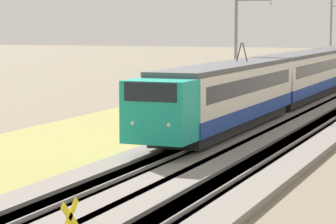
% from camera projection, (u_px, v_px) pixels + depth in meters
% --- Properties ---
extents(ballast_main, '(240.00, 4.40, 0.30)m').
position_uv_depth(ballast_main, '(302.00, 102.00, 61.00)').
color(ballast_main, gray).
rests_on(ballast_main, ground).
extents(track_main, '(240.00, 1.57, 0.45)m').
position_uv_depth(track_main, '(302.00, 102.00, 61.00)').
color(track_main, '#4C4238').
rests_on(track_main, ground).
extents(grass_verge, '(240.00, 10.72, 0.12)m').
position_uv_depth(grass_verge, '(226.00, 100.00, 63.25)').
color(grass_verge, '#99934C').
rests_on(grass_verge, ground).
extents(passenger_train, '(80.00, 2.99, 5.01)m').
position_uv_depth(passenger_train, '(327.00, 67.00, 70.21)').
color(passenger_train, '#19A88E').
rests_on(passenger_train, ground).
extents(catenary_mast_mid, '(0.22, 2.56, 8.56)m').
position_uv_depth(catenary_mast_mid, '(237.00, 49.00, 53.96)').
color(catenary_mast_mid, slate).
rests_on(catenary_mast_mid, ground).
extents(catenary_mast_far, '(0.22, 2.56, 8.95)m').
position_uv_depth(catenary_mast_far, '(331.00, 38.00, 87.32)').
color(catenary_mast_far, slate).
rests_on(catenary_mast_far, ground).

